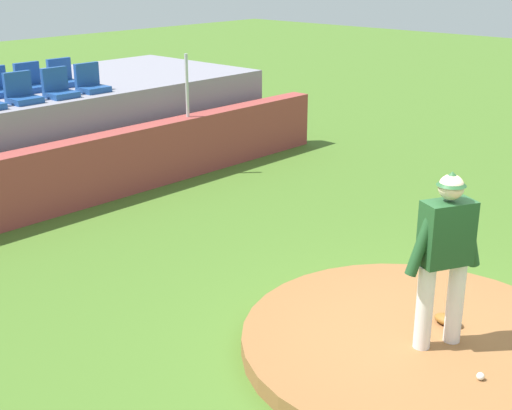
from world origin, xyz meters
The scene contains 12 objects.
ground_plane centered at (0.00, 0.00, 0.00)m, with size 60.00×60.00×0.00m, color #466D25.
pitchers_mound centered at (0.00, 0.00, 0.10)m, with size 3.67×3.67×0.19m, color #8F5D33.
pitcher centered at (-0.01, -0.23, 1.25)m, with size 0.81×0.48×1.83m.
baseball centered at (-0.32, -0.85, 0.23)m, with size 0.07×0.07×0.07m, color white.
fielding_glove centered at (0.43, -0.11, 0.25)m, with size 0.30×0.20×0.11m, color brown.
brick_barrier centered at (0.00, 6.52, 0.56)m, with size 12.11×0.40×1.11m, color #9C3F3A.
fence_post_right centered at (2.74, 6.52, 1.69)m, with size 0.06×0.06×1.16m, color silver.
stadium_chair_2 centered at (0.01, 7.55, 1.79)m, with size 0.48×0.44×0.50m.
stadium_chair_3 centered at (0.69, 7.52, 1.79)m, with size 0.48×0.44×0.50m.
stadium_chair_4 centered at (1.38, 7.56, 1.79)m, with size 0.48×0.44×0.50m.
stadium_chair_8 centered at (0.69, 8.42, 1.79)m, with size 0.48×0.44×0.50m.
stadium_chair_9 centered at (1.38, 8.45, 1.79)m, with size 0.48×0.44×0.50m.
Camera 1 is at (-5.92, -3.16, 3.92)m, focal length 49.66 mm.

